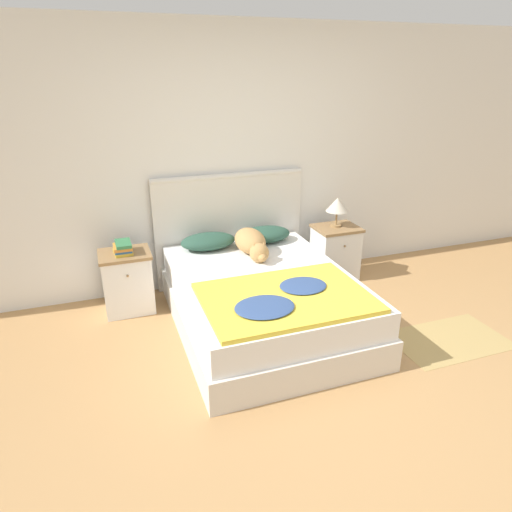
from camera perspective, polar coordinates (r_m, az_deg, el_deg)
ground_plane at (r=3.37m, az=9.79°, el=-16.97°), size 16.00×16.00×0.00m
wall_back at (r=4.65m, az=-2.10°, el=11.92°), size 9.00×0.06×2.55m
bed at (r=3.99m, az=0.94°, el=-5.68°), size 1.47×1.95×0.49m
headboard at (r=4.71m, az=-3.27°, el=3.60°), size 1.55×0.06×1.16m
nightstand_left at (r=4.40m, az=-15.76°, el=-3.08°), size 0.46×0.39×0.58m
nightstand_right at (r=4.97m, az=9.86°, el=0.47°), size 0.46×0.39×0.58m
pillow_left at (r=4.44m, az=-6.01°, el=1.84°), size 0.53×0.33×0.15m
pillow_right at (r=4.60m, az=1.08°, el=2.71°), size 0.53×0.33×0.15m
quilt at (r=3.46m, az=3.60°, el=-5.20°), size 1.26×0.90×0.06m
dog at (r=4.29m, az=-0.55°, el=1.65°), size 0.28×0.67×0.23m
book_stack at (r=4.26m, az=-16.31°, el=1.00°), size 0.17×0.23×0.10m
table_lamp at (r=4.83m, az=10.13°, el=6.26°), size 0.23×0.23×0.31m
rug at (r=4.24m, az=22.97°, el=-9.60°), size 0.96×0.59×0.00m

